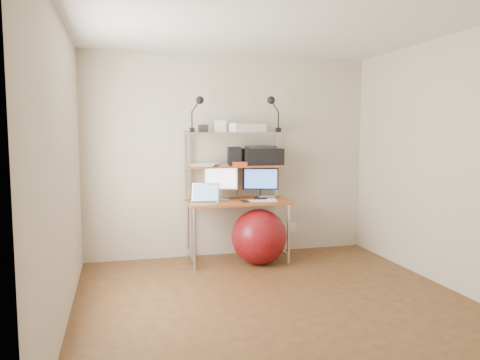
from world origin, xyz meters
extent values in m
plane|color=brown|center=(0.00, 0.00, 0.00)|extent=(3.60, 3.60, 0.00)
plane|color=silver|center=(0.00, 0.00, 2.50)|extent=(3.60, 3.60, 0.00)
plane|color=beige|center=(0.00, 1.80, 1.25)|extent=(3.60, 0.00, 3.60)
plane|color=beige|center=(0.00, -1.80, 1.25)|extent=(3.60, 0.00, 3.60)
plane|color=beige|center=(-1.80, 0.00, 1.25)|extent=(0.00, 3.60, 3.60)
plane|color=beige|center=(1.80, 0.00, 1.25)|extent=(0.00, 3.60, 3.60)
cube|color=#AF6022|center=(0.00, 1.44, 0.72)|extent=(1.20, 0.60, 0.03)
cylinder|color=#B7B7BC|center=(-0.56, 1.18, 0.35)|extent=(0.04, 0.04, 0.71)
cylinder|color=#B7B7BC|center=(-0.56, 1.70, 0.35)|extent=(0.04, 0.04, 0.71)
cylinder|color=#B7B7BC|center=(0.56, 1.18, 0.35)|extent=(0.04, 0.04, 0.71)
cylinder|color=#B7B7BC|center=(0.56, 1.70, 0.35)|extent=(0.04, 0.04, 0.71)
cube|color=#B7B7BC|center=(-0.57, 1.70, 1.15)|extent=(0.03, 0.04, 0.84)
cube|color=#B7B7BC|center=(0.57, 1.70, 1.15)|extent=(0.03, 0.04, 0.84)
cube|color=#AF6022|center=(0.00, 1.57, 1.14)|extent=(1.18, 0.34, 0.02)
cube|color=#B7B7BC|center=(0.00, 1.57, 1.54)|extent=(1.18, 0.34, 0.02)
cube|color=white|center=(0.85, 1.79, 0.30)|extent=(0.08, 0.01, 0.12)
cube|color=#ADACB1|center=(-0.18, 1.53, 0.75)|extent=(0.21, 0.18, 0.01)
cylinder|color=#ADACB1|center=(-0.18, 1.55, 0.81)|extent=(0.03, 0.03, 0.10)
cube|color=#ADACB1|center=(-0.18, 1.55, 1.01)|extent=(0.41, 0.12, 0.31)
plane|color=white|center=(-0.18, 1.54, 1.01)|extent=(0.36, 0.08, 0.37)
cube|color=black|center=(0.31, 1.50, 0.75)|extent=(0.19, 0.16, 0.01)
cylinder|color=black|center=(0.31, 1.52, 0.80)|extent=(0.03, 0.03, 0.10)
cube|color=black|center=(0.31, 1.52, 0.98)|extent=(0.43, 0.15, 0.26)
plane|color=#4176DE|center=(0.31, 1.50, 0.98)|extent=(0.38, 0.11, 0.40)
cube|color=silver|center=(-0.42, 1.31, 0.75)|extent=(0.38, 0.32, 0.02)
cube|color=#2D2D30|center=(-0.42, 1.31, 0.76)|extent=(0.30, 0.22, 0.00)
cube|color=silver|center=(-0.38, 1.41, 0.86)|extent=(0.32, 0.17, 0.21)
plane|color=#6A94B0|center=(-0.38, 1.41, 0.86)|extent=(0.30, 0.17, 0.28)
cube|color=white|center=(0.26, 1.32, 0.75)|extent=(0.38, 0.16, 0.01)
cube|color=white|center=(0.39, 1.31, 0.75)|extent=(0.10, 0.07, 0.02)
cube|color=silver|center=(0.40, 1.58, 0.76)|extent=(0.21, 0.21, 0.04)
cube|color=black|center=(0.06, 1.32, 0.75)|extent=(0.08, 0.14, 0.01)
cube|color=black|center=(0.34, 1.61, 1.25)|extent=(0.52, 0.38, 0.20)
cube|color=#2D2D30|center=(0.34, 1.61, 1.37)|extent=(0.35, 0.27, 0.03)
cube|color=black|center=(-0.01, 1.56, 1.26)|extent=(0.17, 0.17, 0.23)
cube|color=red|center=(0.04, 1.48, 1.17)|extent=(0.18, 0.13, 0.05)
cube|color=white|center=(0.14, 1.59, 1.60)|extent=(0.51, 0.40, 0.10)
cube|color=#ADACB1|center=(0.14, 1.59, 1.66)|extent=(0.42, 0.32, 0.02)
cube|color=white|center=(-0.18, 1.56, 1.62)|extent=(0.12, 0.10, 0.14)
cube|color=#2D2D30|center=(-0.37, 1.62, 1.60)|extent=(0.11, 0.11, 0.09)
cube|color=black|center=(-0.52, 1.51, 1.58)|extent=(0.05, 0.06, 0.05)
cylinder|color=black|center=(-0.52, 1.51, 1.69)|extent=(0.02, 0.02, 0.18)
sphere|color=black|center=(-0.43, 1.50, 1.92)|extent=(0.09, 0.09, 0.09)
cube|color=black|center=(0.54, 1.52, 1.58)|extent=(0.05, 0.06, 0.05)
cylinder|color=black|center=(0.54, 1.52, 1.70)|extent=(0.02, 0.02, 0.19)
sphere|color=black|center=(0.44, 1.51, 1.94)|extent=(0.10, 0.10, 0.10)
sphere|color=maroon|center=(0.22, 1.26, 0.33)|extent=(0.65, 0.65, 0.65)
cube|color=white|center=(-0.44, 1.59, 1.15)|extent=(0.25, 0.31, 0.00)
cube|color=white|center=(-0.35, 1.52, 1.16)|extent=(0.31, 0.34, 0.00)
cube|color=white|center=(-0.42, 1.61, 1.16)|extent=(0.25, 0.31, 0.00)
cube|color=white|center=(-0.35, 1.55, 1.17)|extent=(0.29, 0.33, 0.00)
cube|color=white|center=(-0.36, 1.57, 1.17)|extent=(0.30, 0.34, 0.00)
cube|color=white|center=(-0.30, 1.61, 1.18)|extent=(0.29, 0.33, 0.00)
camera|label=1|loc=(-1.36, -3.92, 1.56)|focal=35.00mm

